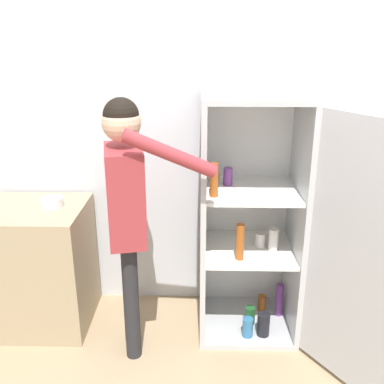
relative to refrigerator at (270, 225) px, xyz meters
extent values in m
plane|color=tan|center=(-0.34, -0.53, -0.82)|extent=(12.00, 12.00, 0.00)
cube|color=silver|center=(-0.34, 0.45, 0.46)|extent=(7.00, 0.06, 2.55)
cube|color=#B7BABC|center=(-0.13, 0.08, -0.80)|extent=(0.67, 0.63, 0.04)
cube|color=#B7BABC|center=(-0.13, 0.08, 0.83)|extent=(0.67, 0.63, 0.04)
cube|color=white|center=(-0.13, 0.38, 0.01)|extent=(0.67, 0.03, 1.60)
cube|color=#B7BABC|center=(-0.44, 0.08, 0.01)|extent=(0.04, 0.63, 1.60)
cube|color=#B7BABC|center=(0.19, 0.08, 0.01)|extent=(0.03, 0.63, 1.60)
cube|color=white|center=(-0.13, 0.08, -0.22)|extent=(0.60, 0.56, 0.02)
cube|color=white|center=(-0.13, 0.08, 0.21)|extent=(0.60, 0.56, 0.02)
cube|color=#B7BABC|center=(0.41, -0.49, 0.01)|extent=(0.41, 0.58, 1.60)
cylinder|color=teal|center=(-0.13, -0.12, -0.72)|extent=(0.07, 0.07, 0.14)
cylinder|color=#9E4C19|center=(-0.38, -0.07, 0.33)|extent=(0.05, 0.05, 0.22)
cylinder|color=#9E4C19|center=(-0.20, -0.08, -0.08)|extent=(0.05, 0.05, 0.25)
cylinder|color=#723884|center=(-0.28, 0.16, 0.28)|extent=(0.06, 0.06, 0.12)
cylinder|color=beige|center=(-0.04, 0.10, -0.16)|extent=(0.08, 0.08, 0.10)
cylinder|color=#9E4C19|center=(0.01, 0.19, -0.72)|extent=(0.06, 0.06, 0.12)
cylinder|color=#1E5123|center=(-0.10, 0.03, -0.72)|extent=(0.07, 0.07, 0.13)
cylinder|color=beige|center=(0.04, 0.05, -0.13)|extent=(0.06, 0.06, 0.16)
cylinder|color=black|center=(-0.02, -0.10, -0.70)|extent=(0.09, 0.09, 0.17)
cylinder|color=#723884|center=(0.13, 0.14, -0.66)|extent=(0.06, 0.06, 0.25)
cylinder|color=#262628|center=(-0.93, -0.13, -0.41)|extent=(0.10, 0.10, 0.82)
cylinder|color=#262628|center=(-0.89, -0.29, -0.41)|extent=(0.10, 0.10, 0.82)
cube|color=#9E3338|center=(-0.91, -0.21, 0.28)|extent=(0.29, 0.42, 0.58)
sphere|color=#DBAD89|center=(-0.91, -0.21, 0.72)|extent=(0.22, 0.22, 0.22)
sphere|color=black|center=(-0.91, -0.21, 0.76)|extent=(0.21, 0.21, 0.21)
cylinder|color=#9E3338|center=(-0.95, 0.00, 0.26)|extent=(0.08, 0.08, 0.54)
cylinder|color=#9E3338|center=(-0.62, -0.37, 0.58)|extent=(0.53, 0.19, 0.30)
cube|color=tan|center=(-1.62, 0.09, -0.37)|extent=(0.73, 0.62, 0.90)
cylinder|color=white|center=(-1.47, 0.11, 0.11)|extent=(0.15, 0.15, 0.06)
camera|label=1|loc=(-0.45, -2.71, 1.21)|focal=42.00mm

